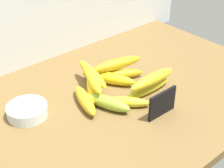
{
  "coord_description": "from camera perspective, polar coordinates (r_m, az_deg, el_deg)",
  "views": [
    {
      "loc": [
        -67.79,
        -70.58,
        68.3
      ],
      "look_at": [
        -5.79,
        1.42,
        8.0
      ],
      "focal_mm": 55.41,
      "sensor_mm": 36.0,
      "label": 1
    }
  ],
  "objects": [
    {
      "name": "banana_5",
      "position": [
        1.17,
        5.91,
        -0.75
      ],
      "size": [
        19.62,
        4.22,
        3.51
      ],
      "primitive_type": "ellipsoid",
      "rotation": [
        0.0,
        0.0,
        6.25
      ],
      "color": "gold",
      "rests_on": "counter_top"
    },
    {
      "name": "banana_4",
      "position": [
        1.09,
        -0.66,
        -3.1
      ],
      "size": [
        9.19,
        16.01,
        4.17
      ],
      "primitive_type": "ellipsoid",
      "rotation": [
        0.0,
        0.0,
        5.06
      ],
      "color": "#96B334",
      "rests_on": "counter_top"
    },
    {
      "name": "banana_0",
      "position": [
        1.18,
        -3.26,
        -0.22
      ],
      "size": [
        15.01,
        18.84,
        3.92
      ],
      "primitive_type": "ellipsoid",
      "rotation": [
        0.0,
        0.0,
        0.95
      ],
      "color": "yellow",
      "rests_on": "counter_top"
    },
    {
      "name": "banana_3",
      "position": [
        1.21,
        -0.63,
        1.01
      ],
      "size": [
        13.35,
        18.99,
        4.13
      ],
      "primitive_type": "ellipsoid",
      "rotation": [
        0.0,
        0.0,
        2.09
      ],
      "color": "yellow",
      "rests_on": "counter_top"
    },
    {
      "name": "banana_1",
      "position": [
        1.1,
        -4.49,
        -2.69
      ],
      "size": [
        9.08,
        17.31,
        3.97
      ],
      "primitive_type": "ellipsoid",
      "rotation": [
        0.0,
        0.0,
        1.25
      ],
      "color": "gold",
      "rests_on": "counter_top"
    },
    {
      "name": "fruit_bowl",
      "position": [
        1.09,
        -13.82,
        -4.3
      ],
      "size": [
        12.43,
        12.43,
        3.61
      ],
      "primitive_type": "cylinder",
      "color": "silver",
      "rests_on": "counter_top"
    },
    {
      "name": "banana_2",
      "position": [
        1.24,
        1.05,
        1.56
      ],
      "size": [
        17.71,
        11.98,
        3.59
      ],
      "primitive_type": "ellipsoid",
      "rotation": [
        0.0,
        0.0,
        2.64
      ],
      "color": "gold",
      "rests_on": "counter_top"
    },
    {
      "name": "banana_7",
      "position": [
        1.15,
        -3.39,
        1.15
      ],
      "size": [
        11.08,
        19.96,
        3.49
      ],
      "primitive_type": "ellipsoid",
      "rotation": [
        0.0,
        0.0,
        1.17
      ],
      "color": "yellow",
      "rests_on": "banana_0"
    },
    {
      "name": "banana_9",
      "position": [
        1.17,
        -3.29,
        1.7
      ],
      "size": [
        7.53,
        20.06,
        3.35
      ],
      "primitive_type": "ellipsoid",
      "rotation": [
        0.0,
        0.0,
        1.35
      ],
      "color": "yellow",
      "rests_on": "banana_0"
    },
    {
      "name": "counter_top",
      "position": [
        1.18,
        2.57,
        -1.95
      ],
      "size": [
        110.0,
        76.0,
        3.0
      ],
      "primitive_type": "cube",
      "color": "brown",
      "rests_on": "ground"
    },
    {
      "name": "banana_8",
      "position": [
        1.23,
        0.85,
        3.33
      ],
      "size": [
        19.91,
        7.79,
        3.92
      ],
      "primitive_type": "ellipsoid",
      "rotation": [
        0.0,
        0.0,
        2.94
      ],
      "color": "gold",
      "rests_on": "banana_2"
    },
    {
      "name": "chalkboard_sign",
      "position": [
        1.06,
        8.24,
        -3.33
      ],
      "size": [
        11.0,
        1.8,
        8.4
      ],
      "color": "black",
      "rests_on": "counter_top"
    },
    {
      "name": "banana_10",
      "position": [
        1.15,
        6.68,
        0.81
      ],
      "size": [
        19.61,
        4.0,
        3.84
      ],
      "primitive_type": "ellipsoid",
      "rotation": [
        0.0,
        0.0,
        6.29
      ],
      "color": "gold",
      "rests_on": "banana_5"
    },
    {
      "name": "banana_6",
      "position": [
        1.1,
        2.39,
        -2.97
      ],
      "size": [
        12.81,
        13.3,
        3.33
      ],
      "primitive_type": "ellipsoid",
      "rotation": [
        0.0,
        0.0,
        2.33
      ],
      "color": "yellow",
      "rests_on": "counter_top"
    }
  ]
}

